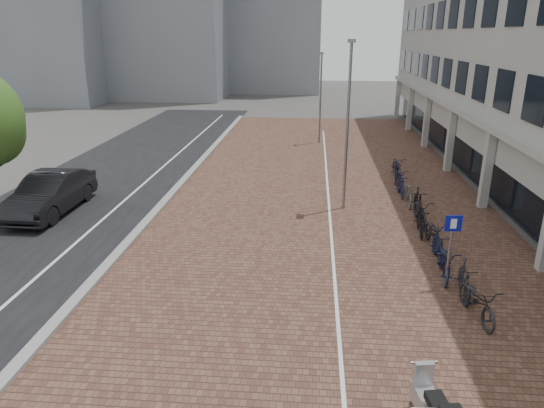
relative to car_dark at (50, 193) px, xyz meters
The scene contains 11 objects.
ground 12.32m from the car_dark, 39.70° to the right, with size 140.00×140.00×0.00m, color #474442.
plaza_brick 12.21m from the car_dark, 19.92° to the left, with size 14.50×42.00×0.04m, color brown.
street_asphalt 4.26m from the car_dark, 83.76° to the left, with size 8.00×50.00×0.03m, color black.
curb 6.06m from the car_dark, 43.63° to the left, with size 0.35×42.00×0.14m, color gray.
lane_line 4.89m from the car_dark, 59.40° to the left, with size 0.12×44.00×0.00m, color white.
parking_line 12.40m from the car_dark, 19.60° to the left, with size 0.10×30.00×0.00m, color white.
car_dark is the anchor object (origin of this frame).
parking_sign 15.81m from the car_dark, 19.23° to the right, with size 0.48×0.11×2.29m.
lamp_near 12.63m from the car_dark, ahead, with size 0.12×0.12×6.89m, color slate.
lamp_far 18.77m from the car_dark, 52.74° to the left, with size 0.12×0.12×5.94m, color slate.
bike_row 15.17m from the car_dark, ahead, with size 1.24×15.82×1.05m.
Camera 1 is at (1.41, -10.65, 7.16)m, focal length 32.24 mm.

